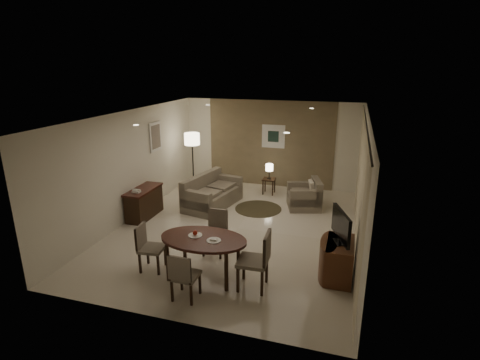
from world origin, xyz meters
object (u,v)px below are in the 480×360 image
(chair_near, at_px, (186,275))
(side_table, at_px, (269,186))
(sofa, at_px, (213,191))
(floor_lamp, at_px, (193,162))
(chair_far, at_px, (215,233))
(tv_cabinet, at_px, (339,260))
(dining_table, at_px, (204,257))
(console_desk, at_px, (144,203))
(chair_right, at_px, (253,260))
(armchair, at_px, (304,194))
(chair_left, at_px, (152,248))

(chair_near, relative_size, side_table, 1.84)
(sofa, bearing_deg, floor_lamp, 56.21)
(chair_far, xyz_separation_m, side_table, (0.25, 3.97, -0.22))
(tv_cabinet, xyz_separation_m, chair_near, (-2.41, -1.39, 0.08))
(dining_table, distance_m, chair_near, 0.74)
(console_desk, xyz_separation_m, tv_cabinet, (4.89, -1.50, -0.03))
(dining_table, height_order, chair_right, chair_right)
(dining_table, bearing_deg, console_desk, 139.37)
(tv_cabinet, height_order, sofa, sofa)
(armchair, distance_m, floor_lamp, 3.51)
(chair_right, xyz_separation_m, floor_lamp, (-3.09, 4.54, 0.37))
(dining_table, xyz_separation_m, chair_near, (-0.03, -0.74, 0.05))
(chair_far, bearing_deg, console_desk, 150.95)
(chair_left, bearing_deg, chair_far, -51.48)
(console_desk, xyz_separation_m, chair_left, (1.49, -2.24, 0.07))
(chair_far, distance_m, sofa, 2.73)
(chair_left, distance_m, side_table, 5.03)
(armchair, relative_size, side_table, 1.89)
(tv_cabinet, bearing_deg, chair_right, -151.62)
(console_desk, height_order, dining_table, dining_table)
(tv_cabinet, relative_size, armchair, 1.01)
(tv_cabinet, relative_size, chair_far, 0.99)
(console_desk, xyz_separation_m, chair_near, (2.48, -2.89, 0.06))
(chair_near, height_order, side_table, chair_near)
(tv_cabinet, relative_size, chair_right, 0.86)
(chair_near, relative_size, sofa, 0.48)
(sofa, bearing_deg, dining_table, -150.02)
(chair_near, height_order, chair_left, chair_left)
(console_desk, distance_m, floor_lamp, 2.35)
(dining_table, height_order, chair_left, chair_left)
(dining_table, xyz_separation_m, armchair, (1.31, 3.97, 0.02))
(console_desk, relative_size, side_table, 2.55)
(console_desk, height_order, tv_cabinet, console_desk)
(console_desk, bearing_deg, sofa, 41.23)
(floor_lamp, bearing_deg, chair_left, -76.09)
(console_desk, relative_size, chair_near, 1.39)
(console_desk, relative_size, tv_cabinet, 1.33)
(sofa, distance_m, floor_lamp, 1.53)
(dining_table, relative_size, chair_right, 1.53)
(side_table, bearing_deg, chair_far, -93.64)
(tv_cabinet, xyz_separation_m, dining_table, (-2.38, -0.65, 0.03))
(sofa, height_order, floor_lamp, floor_lamp)
(sofa, bearing_deg, console_desk, 143.01)
(tv_cabinet, xyz_separation_m, chair_right, (-1.43, -0.77, 0.18))
(console_desk, bearing_deg, floor_lamp, 80.59)
(dining_table, distance_m, sofa, 3.55)
(chair_near, xyz_separation_m, side_table, (0.18, 5.54, -0.20))
(dining_table, distance_m, chair_right, 0.98)
(chair_left, height_order, armchair, chair_left)
(armchair, height_order, floor_lamp, floor_lamp)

